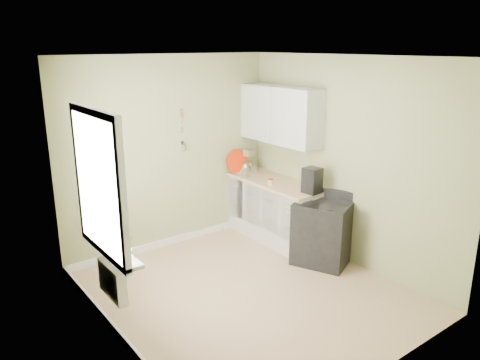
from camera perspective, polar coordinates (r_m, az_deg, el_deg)
floor at (r=5.69m, az=1.06°, el=-13.63°), size 3.20×3.60×0.02m
ceiling at (r=4.93m, az=1.23°, el=14.93°), size 3.20×3.60×0.02m
wall_back at (r=6.61m, az=-8.63°, el=3.21°), size 3.20×0.02×2.70m
wall_left at (r=4.38m, az=-15.67°, el=-4.04°), size 0.02×3.60×2.70m
wall_right at (r=6.24m, az=12.85°, el=2.19°), size 0.02×3.60×2.70m
base_cabinets at (r=6.96m, az=4.42°, el=-3.86°), size 0.60×1.60×0.87m
countertop at (r=6.81m, az=4.44°, el=-0.28°), size 0.64×1.60×0.04m
upper_cabinets at (r=6.76m, az=4.92°, el=7.93°), size 0.35×1.40×0.80m
window at (r=4.60m, az=-16.95°, el=-0.56°), size 0.06×1.14×1.44m
window_sill at (r=4.85m, az=-15.48°, el=-8.01°), size 0.18×1.14×0.04m
radiator at (r=4.94m, az=-15.29°, el=-11.78°), size 0.12×0.50×0.35m
wall_utensils at (r=6.64m, az=-7.06°, el=5.22°), size 0.02×0.14×0.58m
stove at (r=6.31m, az=10.00°, el=-6.28°), size 0.86×0.87×0.96m
stand_mixer at (r=7.31m, az=0.63°, el=2.40°), size 0.23×0.34×0.38m
kettle at (r=6.94m, az=0.65°, el=1.15°), size 0.20×0.12×0.21m
coffee_maker at (r=6.27m, az=8.75°, el=-0.13°), size 0.21×0.23×0.34m
red_tray at (r=7.18m, az=-0.38°, el=2.35°), size 0.37×0.09×0.37m
jar at (r=6.61m, az=3.75°, el=-0.21°), size 0.07×0.07×0.08m
plant_a at (r=4.46m, az=-13.68°, el=-7.47°), size 0.20×0.21×0.34m
plant_b at (r=4.70m, az=-15.10°, el=-6.38°), size 0.17×0.20×0.32m
plant_c at (r=5.01m, az=-16.66°, el=-5.07°), size 0.19×0.19×0.32m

